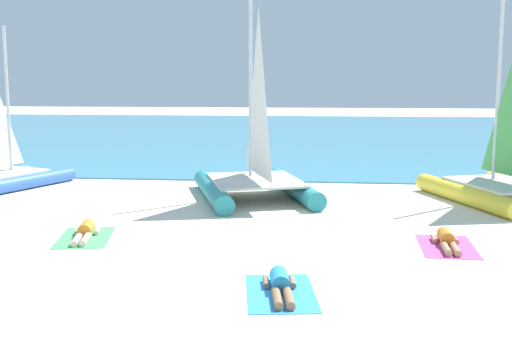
% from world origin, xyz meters
% --- Properties ---
extents(ground_plane, '(120.00, 120.00, 0.00)m').
position_xyz_m(ground_plane, '(0.00, 10.00, 0.00)').
color(ground_plane, beige).
extents(ocean_water, '(120.00, 40.00, 0.05)m').
position_xyz_m(ocean_water, '(0.00, 30.12, 0.03)').
color(ocean_water, teal).
rests_on(ocean_water, ground).
extents(sailboat_teal, '(4.28, 5.38, 6.12)m').
position_xyz_m(sailboat_teal, '(-0.30, 7.03, 0.91)').
color(sailboat_teal, teal).
rests_on(sailboat_teal, ground).
extents(sailboat_yellow, '(4.33, 5.32, 6.00)m').
position_xyz_m(sailboat_yellow, '(6.82, 7.23, 0.89)').
color(sailboat_yellow, yellow).
rests_on(sailboat_yellow, ground).
extents(towel_left, '(1.46, 2.08, 0.01)m').
position_xyz_m(towel_left, '(-3.53, 2.11, 0.01)').
color(towel_left, '#4CB266').
rests_on(towel_left, ground).
extents(sunbather_left, '(0.71, 1.56, 0.30)m').
position_xyz_m(sunbather_left, '(-3.54, 2.17, 0.13)').
color(sunbather_left, orange).
rests_on(sunbather_left, towel_left).
extents(towel_middle, '(1.36, 2.04, 0.01)m').
position_xyz_m(towel_middle, '(1.00, -1.03, 0.01)').
color(towel_middle, '#338CD8').
rests_on(towel_middle, ground).
extents(sunbather_middle, '(0.63, 1.57, 0.30)m').
position_xyz_m(sunbather_middle, '(0.99, -0.97, 0.13)').
color(sunbather_middle, '#268CCC').
rests_on(sunbather_middle, towel_middle).
extents(towel_right, '(1.18, 1.94, 0.01)m').
position_xyz_m(towel_right, '(4.25, 2.19, 0.01)').
color(towel_right, '#D84C99').
rests_on(towel_right, ground).
extents(sunbather_right, '(0.56, 1.56, 0.30)m').
position_xyz_m(sunbather_right, '(4.26, 2.25, 0.13)').
color(sunbather_right, orange).
rests_on(sunbather_right, towel_right).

